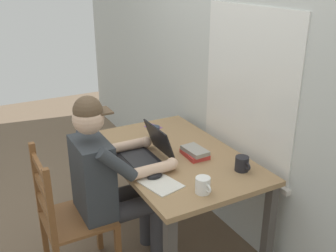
{
  "coord_description": "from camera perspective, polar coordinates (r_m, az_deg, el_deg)",
  "views": [
    {
      "loc": [
        2.14,
        -1.21,
        1.92
      ],
      "look_at": [
        0.01,
        -0.05,
        0.94
      ],
      "focal_mm": 42.07,
      "sensor_mm": 36.0,
      "label": 1
    }
  ],
  "objects": [
    {
      "name": "laptop",
      "position": [
        2.65,
        -3.0,
        -3.76
      ],
      "size": [
        0.33,
        0.31,
        0.23
      ],
      "color": "black",
      "rests_on": "desk"
    },
    {
      "name": "coffee_mug_white",
      "position": [
        2.27,
        5.09,
        -8.55
      ],
      "size": [
        0.12,
        0.09,
        0.1
      ],
      "color": "white",
      "rests_on": "desk"
    },
    {
      "name": "book_stack_main",
      "position": [
        2.7,
        3.92,
        -3.84
      ],
      "size": [
        0.21,
        0.14,
        0.06
      ],
      "color": "#BC332D",
      "rests_on": "desk"
    },
    {
      "name": "coffee_mug_spare",
      "position": [
        2.99,
        -1.91,
        -0.87
      ],
      "size": [
        0.12,
        0.08,
        0.09
      ],
      "color": "#2D384C",
      "rests_on": "desk"
    },
    {
      "name": "seated_person",
      "position": [
        2.56,
        -8.54,
        -7.33
      ],
      "size": [
        0.5,
        0.6,
        1.24
      ],
      "color": "#33383D",
      "rests_on": "ground"
    },
    {
      "name": "coffee_mug_dark",
      "position": [
        2.54,
        10.68,
        -5.4
      ],
      "size": [
        0.13,
        0.09,
        0.09
      ],
      "color": "black",
      "rests_on": "desk"
    },
    {
      "name": "back_wall",
      "position": [
        2.81,
        9.84,
        8.71
      ],
      "size": [
        6.0,
        0.08,
        2.6
      ],
      "color": "beige",
      "rests_on": "ground"
    },
    {
      "name": "paper_pile_near_laptop",
      "position": [
        2.37,
        -1.05,
        -8.38
      ],
      "size": [
        0.27,
        0.23,
        0.01
      ],
      "primitive_type": "cube",
      "rotation": [
        0.0,
        0.0,
        0.22
      ],
      "color": "silver",
      "rests_on": "desk"
    },
    {
      "name": "ground_plane",
      "position": [
        3.12,
        0.78,
        -16.08
      ],
      "size": [
        8.0,
        8.0,
        0.0
      ],
      "primitive_type": "plane",
      "color": "brown"
    },
    {
      "name": "desk",
      "position": [
        2.78,
        0.85,
        -5.77
      ],
      "size": [
        1.31,
        0.82,
        0.72
      ],
      "color": "#9E7A51",
      "rests_on": "ground"
    },
    {
      "name": "landscape_photo_print",
      "position": [
        3.19,
        -2.16,
        -0.15
      ],
      "size": [
        0.15,
        0.12,
        0.0
      ],
      "primitive_type": "cube",
      "rotation": [
        0.0,
        0.0,
        0.28
      ],
      "color": "#7A4293",
      "rests_on": "desk"
    },
    {
      "name": "computer_mouse",
      "position": [
        2.42,
        -1.93,
        -7.28
      ],
      "size": [
        0.06,
        0.1,
        0.03
      ],
      "primitive_type": "ellipsoid",
      "color": "black",
      "rests_on": "desk"
    },
    {
      "name": "wooden_chair",
      "position": [
        2.62,
        -14.15,
        -12.89
      ],
      "size": [
        0.42,
        0.42,
        0.93
      ],
      "color": "brown",
      "rests_on": "ground"
    }
  ]
}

